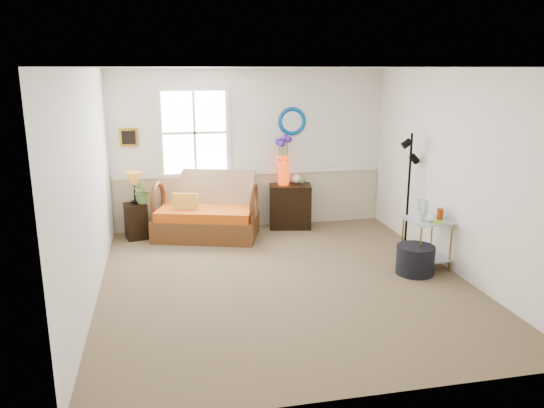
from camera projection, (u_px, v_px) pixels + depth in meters
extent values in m
cube|color=olive|center=(284.00, 281.00, 6.67)|extent=(4.50, 5.00, 0.01)
cube|color=white|center=(285.00, 68.00, 6.02)|extent=(4.50, 5.00, 0.01)
cube|color=silver|center=(250.00, 149.00, 8.71)|extent=(4.50, 0.01, 2.60)
cube|color=silver|center=(361.00, 246.00, 3.97)|extent=(4.50, 0.01, 2.60)
cube|color=silver|center=(88.00, 188.00, 5.90)|extent=(0.01, 5.00, 2.60)
cube|color=silver|center=(455.00, 172.00, 6.79)|extent=(0.01, 5.00, 2.60)
cube|color=#BDAC8C|center=(251.00, 200.00, 8.91)|extent=(4.46, 0.02, 0.90)
cube|color=white|center=(251.00, 173.00, 8.78)|extent=(4.46, 0.04, 0.06)
cube|color=#AB811B|center=(129.00, 137.00, 8.25)|extent=(0.28, 0.03, 0.28)
torus|color=#056BB1|center=(292.00, 121.00, 8.72)|extent=(0.47, 0.07, 0.47)
imported|color=#517537|center=(143.00, 193.00, 8.21)|extent=(0.47, 0.49, 0.30)
cylinder|color=black|center=(415.00, 260.00, 6.86)|extent=(0.61, 0.61, 0.38)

